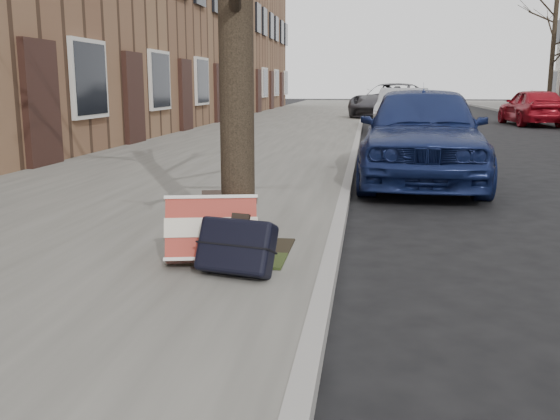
# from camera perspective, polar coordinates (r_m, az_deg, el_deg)

# --- Properties ---
(ground) EXTENTS (120.00, 120.00, 0.00)m
(ground) POSITION_cam_1_polar(r_m,az_deg,el_deg) (3.81, 22.95, -11.08)
(ground) COLOR black
(ground) RESTS_ON ground
(near_sidewalk) EXTENTS (5.00, 70.00, 0.12)m
(near_sidewalk) POSITION_cam_1_polar(r_m,az_deg,el_deg) (18.65, -0.35, 7.28)
(near_sidewalk) COLOR slate
(near_sidewalk) RESTS_ON ground
(house_near) EXTENTS (6.80, 40.00, 7.00)m
(house_near) POSITION_cam_1_polar(r_m,az_deg,el_deg) (21.33, -16.53, 16.60)
(house_near) COLOR brown
(house_near) RESTS_ON ground
(dirt_patch) EXTENTS (0.85, 0.85, 0.02)m
(dirt_patch) POSITION_cam_1_polar(r_m,az_deg,el_deg) (4.88, -4.17, -3.73)
(dirt_patch) COLOR black
(dirt_patch) RESTS_ON near_sidewalk
(suitcase_red) EXTENTS (0.71, 0.48, 0.50)m
(suitcase_red) POSITION_cam_1_polar(r_m,az_deg,el_deg) (4.51, -6.26, -1.85)
(suitcase_red) COLOR maroon
(suitcase_red) RESTS_ON near_sidewalk
(suitcase_navy) EXTENTS (0.59, 0.43, 0.41)m
(suitcase_navy) POSITION_cam_1_polar(r_m,az_deg,el_deg) (4.23, -4.02, -3.31)
(suitcase_navy) COLOR black
(suitcase_navy) RESTS_ON near_sidewalk
(car_near_front) EXTENTS (1.87, 4.27, 1.43)m
(car_near_front) POSITION_cam_1_polar(r_m,az_deg,el_deg) (9.26, 12.79, 6.89)
(car_near_front) COLOR navy
(car_near_front) RESTS_ON ground
(car_near_mid) EXTENTS (1.81, 4.08, 1.30)m
(car_near_mid) POSITION_cam_1_polar(r_m,az_deg,el_deg) (19.04, 11.19, 8.94)
(car_near_mid) COLOR #B8BBC1
(car_near_mid) RESTS_ON ground
(car_near_back) EXTENTS (4.02, 5.73, 1.45)m
(car_near_back) POSITION_cam_1_polar(r_m,az_deg,el_deg) (26.16, 10.30, 9.75)
(car_near_back) COLOR #3F3E44
(car_near_back) RESTS_ON ground
(car_far_back) EXTENTS (1.79, 3.88, 1.29)m
(car_far_back) POSITION_cam_1_polar(r_m,az_deg,el_deg) (23.63, 22.06, 8.75)
(car_far_back) COLOR maroon
(car_far_back) RESTS_ON ground
(tree_far_c) EXTENTS (0.20, 0.20, 5.06)m
(tree_far_c) POSITION_cam_1_polar(r_m,az_deg,el_deg) (31.65, 23.63, 12.74)
(tree_far_c) COLOR black
(tree_far_c) RESTS_ON far_sidewalk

